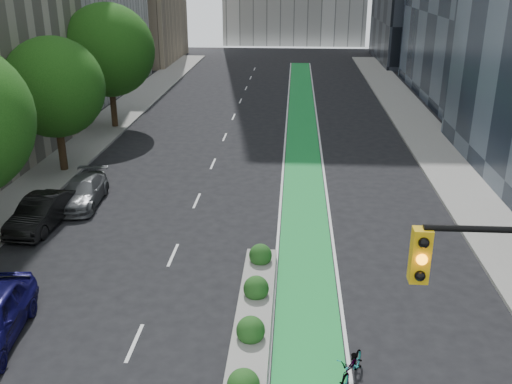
# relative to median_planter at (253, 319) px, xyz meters

# --- Properties ---
(sidewalk_left) EXTENTS (3.60, 90.00, 0.15)m
(sidewalk_left) POSITION_rel_median_planter_xyz_m (-13.00, 17.96, -0.30)
(sidewalk_left) COLOR gray
(sidewalk_left) RESTS_ON ground
(sidewalk_right) EXTENTS (3.60, 90.00, 0.15)m
(sidewalk_right) POSITION_rel_median_planter_xyz_m (10.60, 17.96, -0.30)
(sidewalk_right) COLOR gray
(sidewalk_right) RESTS_ON ground
(bike_lane_paint) EXTENTS (2.20, 70.00, 0.01)m
(bike_lane_paint) POSITION_rel_median_planter_xyz_m (1.80, 22.96, -0.37)
(bike_lane_paint) COLOR green
(bike_lane_paint) RESTS_ON ground
(tree_midfar) EXTENTS (5.60, 5.60, 7.76)m
(tree_midfar) POSITION_rel_median_planter_xyz_m (-12.20, 14.96, 4.57)
(tree_midfar) COLOR black
(tree_midfar) RESTS_ON ground
(tree_far) EXTENTS (6.60, 6.60, 9.00)m
(tree_far) POSITION_rel_median_planter_xyz_m (-12.20, 24.96, 5.32)
(tree_far) COLOR black
(tree_far) RESTS_ON ground
(median_planter) EXTENTS (1.20, 10.26, 1.10)m
(median_planter) POSITION_rel_median_planter_xyz_m (0.00, 0.00, 0.00)
(median_planter) COLOR gray
(median_planter) RESTS_ON ground
(bicycle) EXTENTS (1.26, 1.90, 0.94)m
(bicycle) POSITION_rel_median_planter_xyz_m (3.00, -2.35, 0.10)
(bicycle) COLOR gray
(bicycle) RESTS_ON ground
(parked_car_left_mid) EXTENTS (1.80, 4.48, 1.45)m
(parked_car_left_mid) POSITION_rel_median_planter_xyz_m (-10.24, 7.30, 0.35)
(parked_car_left_mid) COLOR black
(parked_car_left_mid) RESTS_ON ground
(parked_car_left_far) EXTENTS (2.16, 4.68, 1.32)m
(parked_car_left_far) POSITION_rel_median_planter_xyz_m (-9.34, 10.17, 0.29)
(parked_car_left_far) COLOR #56595B
(parked_car_left_far) RESTS_ON ground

